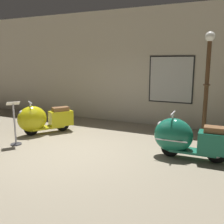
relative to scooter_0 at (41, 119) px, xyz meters
name	(u,v)px	position (x,y,z in m)	size (l,w,h in m)	color
ground_plane	(74,152)	(1.75, -0.93, -0.45)	(60.00, 60.00, 0.00)	gray
showroom_back_wall	(133,67)	(1.88, 2.58, 1.47)	(18.00, 0.63, 3.84)	#BCB29E
scooter_0	(41,119)	(0.00, 0.00, 0.00)	(1.30, 1.58, 0.99)	black
scooter_1	(186,138)	(4.18, -0.19, 0.01)	(1.68, 0.56, 1.02)	black
lamppost	(206,88)	(4.41, 1.31, 1.00)	(0.28, 0.28, 2.86)	#472D19
info_stanchion	(15,127)	(0.05, -1.08, 0.03)	(0.37, 0.39, 1.14)	#333338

